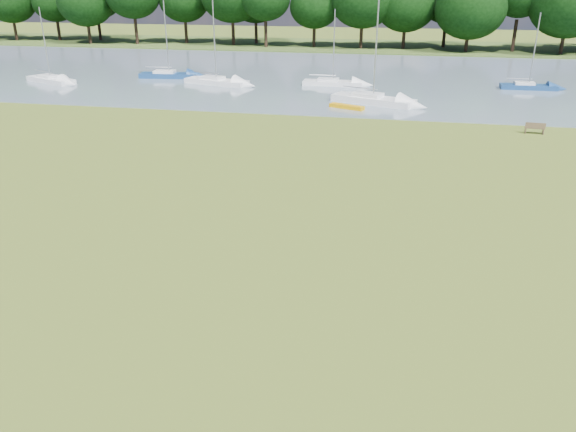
% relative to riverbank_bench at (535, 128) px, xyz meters
% --- Properties ---
extents(ground, '(220.00, 220.00, 0.00)m').
position_rel_riverbank_bench_xyz_m(ground, '(-13.48, -19.64, -0.42)').
color(ground, olive).
extents(river, '(220.00, 40.00, 0.10)m').
position_rel_riverbank_bench_xyz_m(river, '(-13.48, 22.36, -0.42)').
color(river, slate).
rests_on(river, ground).
extents(far_bank, '(220.00, 20.00, 0.40)m').
position_rel_riverbank_bench_xyz_m(far_bank, '(-13.48, 52.36, -0.42)').
color(far_bank, '#4C6626').
rests_on(far_bank, ground).
extents(riverbank_bench, '(1.37, 0.51, 0.83)m').
position_rel_riverbank_bench_xyz_m(riverbank_bench, '(0.00, 0.00, 0.00)').
color(riverbank_bench, brown).
rests_on(riverbank_bench, ground).
extents(kayak, '(3.08, 1.85, 0.30)m').
position_rel_riverbank_bench_xyz_m(kayak, '(-13.80, 5.59, -0.21)').
color(kayak, '#F0A305').
rests_on(kayak, river).
extents(tree_line, '(146.16, 9.79, 11.84)m').
position_rel_riverbank_bench_xyz_m(tree_line, '(-12.27, 48.36, 6.65)').
color(tree_line, black).
rests_on(tree_line, far_bank).
extents(sailboat_0, '(5.32, 1.55, 7.13)m').
position_rel_riverbank_bench_xyz_m(sailboat_0, '(2.79, 17.91, 0.06)').
color(sailboat_0, navy).
rests_on(sailboat_0, river).
extents(sailboat_1, '(6.55, 2.48, 7.95)m').
position_rel_riverbank_bench_xyz_m(sailboat_1, '(-34.56, 17.50, 0.10)').
color(sailboat_1, navy).
rests_on(sailboat_1, river).
extents(sailboat_2, '(6.05, 1.69, 7.33)m').
position_rel_riverbank_bench_xyz_m(sailboat_2, '(-16.39, 16.36, 0.04)').
color(sailboat_2, white).
rests_on(sailboat_2, river).
extents(sailboat_4, '(7.08, 3.67, 8.11)m').
position_rel_riverbank_bench_xyz_m(sailboat_4, '(-28.25, 14.71, 0.08)').
color(sailboat_4, white).
rests_on(sailboat_4, river).
extents(sailboat_6, '(7.56, 4.59, 10.21)m').
position_rel_riverbank_bench_xyz_m(sailboat_6, '(-11.85, 8.18, 0.15)').
color(sailboat_6, white).
rests_on(sailboat_6, river).
extents(sailboat_7, '(6.46, 4.22, 7.44)m').
position_rel_riverbank_bench_xyz_m(sailboat_7, '(-45.66, 12.39, 0.06)').
color(sailboat_7, white).
rests_on(sailboat_7, river).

